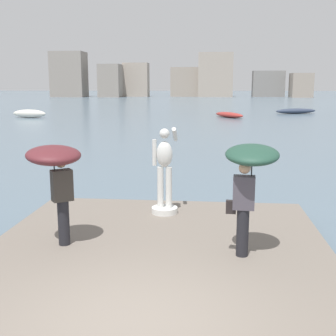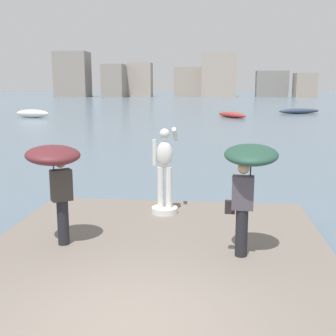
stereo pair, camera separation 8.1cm
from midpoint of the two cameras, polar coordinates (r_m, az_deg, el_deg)
The scene contains 9 objects.
ground_plane at distance 45.29m, azimuth 4.32°, elevation 6.53°, with size 400.00×400.00×0.00m, color slate.
pier at distance 7.48m, azimuth -2.77°, elevation -14.90°, with size 6.59×9.02×0.40m, color #70665B.
statue_white_figure at distance 10.33m, azimuth -0.68°, elevation -1.17°, with size 0.63×0.88×2.08m.
onlooker_left at distance 8.40m, azimuth -14.82°, elevation 0.26°, with size 1.43×1.44×1.98m.
onlooker_right at distance 7.72m, azimuth 10.35°, elevation -0.41°, with size 1.02×1.05×2.08m.
boat_near at distance 54.89m, azimuth 16.45°, elevation 7.21°, with size 5.41×3.04×0.62m.
boat_far at distance 48.30m, azimuth -17.83°, elevation 6.83°, with size 3.92×1.54×0.87m.
boat_rightward at distance 46.87m, azimuth 7.99°, elevation 6.95°, with size 3.50×4.59×0.56m.
distant_skyline at distance 124.64m, azimuth 1.38°, elevation 11.65°, with size 90.58×12.45×12.43m.
Camera 1 is at (0.96, -5.16, 3.46)m, focal length 46.31 mm.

